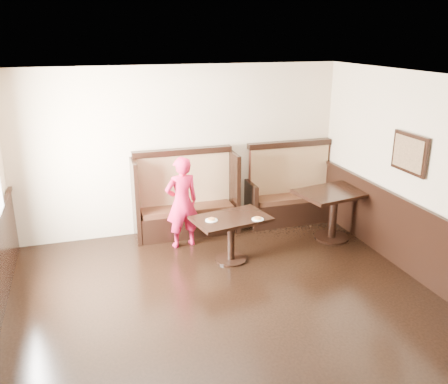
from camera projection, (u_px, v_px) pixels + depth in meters
name	position (u px, v px, depth m)	size (l,w,h in m)	color
ground	(254.00, 347.00, 5.21)	(7.00, 7.00, 0.00)	black
room_shell	(220.00, 285.00, 5.17)	(7.00, 7.00, 7.00)	beige
booth_main	(186.00, 204.00, 8.02)	(1.75, 0.72, 1.45)	black
booth_neighbor	(291.00, 195.00, 8.58)	(1.65, 0.72, 1.45)	black
table_main	(231.00, 228.00, 7.02)	(1.20, 0.88, 0.70)	black
table_neighbor	(334.00, 203.00, 7.75)	(1.33, 1.00, 0.84)	black
child	(182.00, 202.00, 7.45)	(0.54, 0.35, 1.48)	red
pizza_plate_left	(211.00, 220.00, 6.84)	(0.18, 0.18, 0.03)	white
pizza_plate_right	(258.00, 219.00, 6.88)	(0.18, 0.18, 0.03)	white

